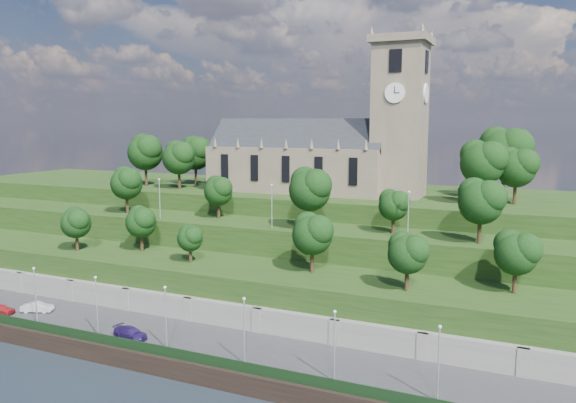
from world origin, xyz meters
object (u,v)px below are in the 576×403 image
at_px(church, 325,150).
at_px(car_right, 130,333).
at_px(car_middle, 37,307).
at_px(car_left, 1,309).

relative_size(church, car_right, 8.43).
distance_m(church, car_middle, 52.04).
height_order(car_left, car_middle, car_middle).
relative_size(car_left, car_right, 0.85).
bearing_deg(church, car_middle, -123.02).
height_order(car_left, car_right, same).
bearing_deg(car_right, church, -2.03).
bearing_deg(car_middle, church, -56.60).
distance_m(car_left, car_right, 21.54).
xyz_separation_m(church, car_left, (-30.12, -42.86, -19.86)).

